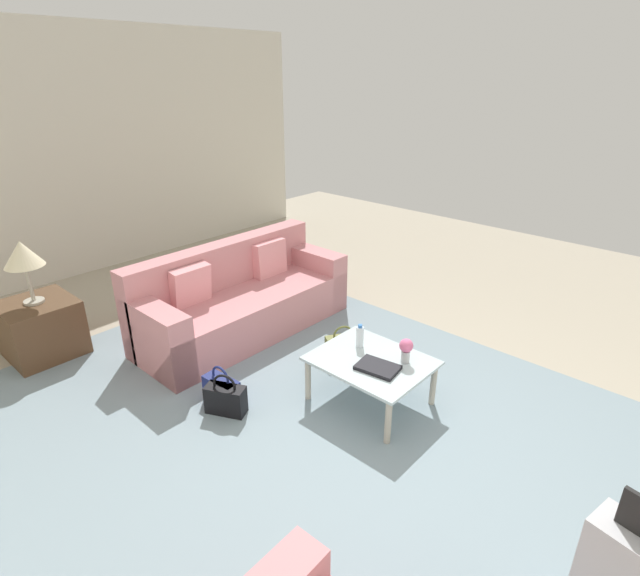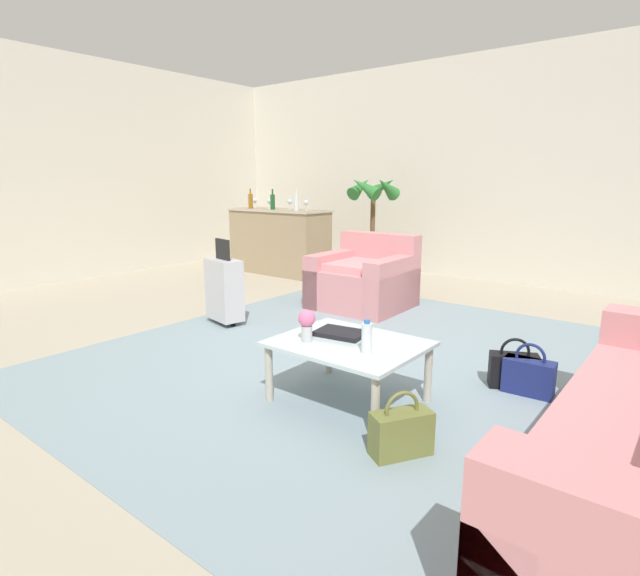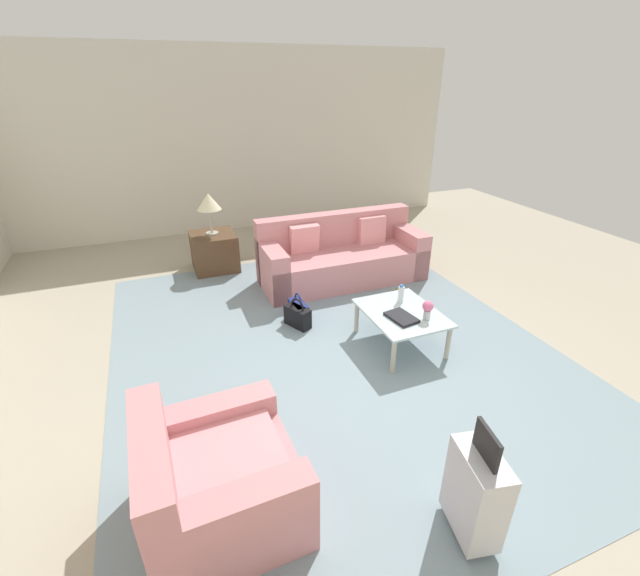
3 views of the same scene
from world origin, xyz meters
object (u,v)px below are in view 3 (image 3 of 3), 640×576
(table_lamp, at_px, (209,203))
(handbag_navy, at_px, (298,311))
(water_bottle, at_px, (401,294))
(handbag_olive, at_px, (400,304))
(coffee_table_book, at_px, (401,317))
(handbag_black, at_px, (298,316))
(coffee_table, at_px, (402,316))
(flower_vase, at_px, (428,308))
(suitcase_silver, at_px, (476,492))
(couch, at_px, (340,258))
(side_table, at_px, (214,251))
(armchair, at_px, (212,485))

(table_lamp, distance_m, handbag_navy, 2.21)
(water_bottle, height_order, handbag_olive, water_bottle)
(coffee_table_book, height_order, handbag_black, coffee_table_book)
(handbag_olive, relative_size, handbag_navy, 1.00)
(coffee_table, height_order, flower_vase, flower_vase)
(water_bottle, xyz_separation_m, handbag_black, (0.56, 0.99, -0.37))
(coffee_table_book, xyz_separation_m, handbag_navy, (1.00, 0.76, -0.29))
(water_bottle, xyz_separation_m, handbag_navy, (0.68, 0.94, -0.37))
(handbag_black, bearing_deg, coffee_table_book, -137.36)
(table_lamp, height_order, suitcase_silver, table_lamp)
(couch, bearing_deg, water_bottle, -180.00)
(couch, relative_size, handbag_olive, 6.35)
(couch, height_order, flower_vase, couch)
(side_table, bearing_deg, table_lamp, 0.00)
(suitcase_silver, relative_size, handbag_black, 2.37)
(handbag_olive, bearing_deg, armchair, 126.85)
(water_bottle, height_order, coffee_table_book, water_bottle)
(coffee_table, relative_size, table_lamp, 1.51)
(water_bottle, bearing_deg, handbag_black, 60.45)
(couch, xyz_separation_m, handbag_navy, (-0.91, 0.94, -0.18))
(water_bottle, height_order, flower_vase, flower_vase)
(flower_vase, height_order, side_table, flower_vase)
(table_lamp, height_order, handbag_navy, table_lamp)
(couch, xyz_separation_m, suitcase_silver, (-3.79, 0.80, 0.04))
(water_bottle, distance_m, handbag_olive, 0.60)
(couch, distance_m, handbag_navy, 1.33)
(coffee_table_book, xyz_separation_m, side_table, (2.92, 1.42, -0.15))
(armchair, height_order, handbag_olive, armchair)
(handbag_black, bearing_deg, couch, -43.98)
(handbag_olive, xyz_separation_m, handbag_navy, (0.29, 1.20, 0.00))
(coffee_table_book, bearing_deg, flower_vase, -122.34)
(table_lamp, distance_m, suitcase_silver, 4.91)
(handbag_black, bearing_deg, flower_vase, -133.30)
(side_table, relative_size, handbag_navy, 1.77)
(side_table, bearing_deg, coffee_table_book, -154.07)
(side_table, relative_size, suitcase_silver, 0.75)
(handbag_black, height_order, handbag_olive, same)
(handbag_olive, height_order, handbag_navy, same)
(armchair, xyz_separation_m, side_table, (4.10, -0.67, -0.02))
(side_table, bearing_deg, handbag_black, -163.41)
(couch, distance_m, table_lamp, 2.01)
(handbag_olive, bearing_deg, coffee_table, 148.86)
(couch, bearing_deg, handbag_navy, 134.08)
(side_table, bearing_deg, handbag_navy, -161.14)
(armchair, relative_size, handbag_navy, 2.79)
(coffee_table, height_order, side_table, side_table)
(couch, relative_size, coffee_table_book, 7.14)
(table_lamp, xyz_separation_m, suitcase_silver, (-4.80, -0.80, -0.65))
(handbag_black, distance_m, handbag_olive, 1.26)
(armchair, xyz_separation_m, handbag_olive, (1.89, -2.52, -0.16))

